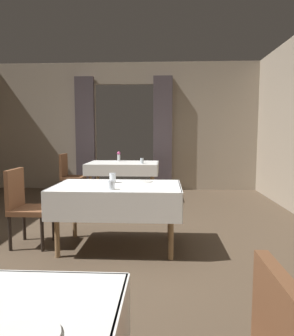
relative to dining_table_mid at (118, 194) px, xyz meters
The scene contains 11 objects.
ground 0.78m from the dining_table_mid, 158.75° to the right, with size 10.08×10.08×0.00m, color #4C3D2D.
wall_back 4.13m from the dining_table_mid, 95.85° to the left, with size 6.40×0.27×3.00m.
dining_table_mid is the anchor object (origin of this frame).
dining_table_far 2.88m from the dining_table_mid, 95.96° to the left, with size 1.45×0.98×0.75m.
chair_mid_left 1.13m from the dining_table_mid, behind, with size 0.44×0.44×0.93m.
chair_far_left 3.12m from the dining_table_mid, 116.84° to the left, with size 0.44×0.44×0.93m.
glass_mid_a 0.33m from the dining_table_mid, 94.90° to the right, with size 0.07×0.07×0.09m, color silver.
glass_mid_b 0.25m from the dining_table_mid, 116.08° to the left, with size 0.08×0.08×0.12m, color silver.
plate_mid_c 0.42m from the dining_table_mid, 39.90° to the left, with size 0.18×0.18×0.01m, color white.
flower_vase_far 3.19m from the dining_table_mid, 97.76° to the left, with size 0.07×0.07×0.21m.
glass_far_b 2.66m from the dining_table_mid, 87.76° to the left, with size 0.07×0.07×0.11m, color silver.
Camera 1 is at (0.95, -3.51, 1.36)m, focal length 34.23 mm.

